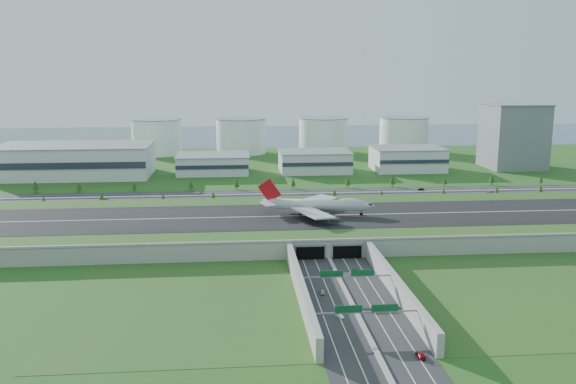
{
  "coord_description": "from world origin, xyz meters",
  "views": [
    {
      "loc": [
        -42.12,
        -314.07,
        85.28
      ],
      "look_at": [
        -11.14,
        35.0,
        14.19
      ],
      "focal_mm": 38.0,
      "sensor_mm": 36.0,
      "label": 1
    }
  ],
  "objects": [
    {
      "name": "bay_water",
      "position": [
        0.0,
        480.0,
        0.03
      ],
      "size": [
        1200.0,
        260.0,
        0.06
      ],
      "primitive_type": "cube",
      "color": "#354E67",
      "rests_on": "ground"
    },
    {
      "name": "fuel_tank_c",
      "position": [
        50.0,
        310.0,
        17.5
      ],
      "size": [
        50.0,
        50.0,
        35.0
      ],
      "primitive_type": "cylinder",
      "color": "white",
      "rests_on": "ground"
    },
    {
      "name": "office_tower",
      "position": [
        200.0,
        195.0,
        27.5
      ],
      "size": [
        46.0,
        46.0,
        55.0
      ],
      "primitive_type": "cube",
      "color": "slate",
      "rests_on": "ground"
    },
    {
      "name": "car_7",
      "position": [
        -68.91,
        102.42,
        0.97
      ],
      "size": [
        6.3,
        4.17,
        1.7
      ],
      "primitive_type": "imported",
      "rotation": [
        0.0,
        0.0,
        -1.91
      ],
      "color": "silver",
      "rests_on": "ground"
    },
    {
      "name": "fuel_tank_a",
      "position": [
        -120.0,
        310.0,
        17.5
      ],
      "size": [
        50.0,
        50.0,
        35.0
      ],
      "primitive_type": "cylinder",
      "color": "white",
      "rests_on": "ground"
    },
    {
      "name": "north_expressway",
      "position": [
        0.0,
        95.0,
        0.06
      ],
      "size": [
        560.0,
        36.0,
        0.12
      ],
      "primitive_type": "cube",
      "color": "#28282B",
      "rests_on": "ground"
    },
    {
      "name": "hangar_mid_b",
      "position": [
        25.0,
        190.0,
        8.5
      ],
      "size": [
        58.0,
        42.0,
        17.0
      ],
      "primitive_type": "cube",
      "color": "silver",
      "rests_on": "ground"
    },
    {
      "name": "car_4",
      "position": [
        -127.11,
        86.18,
        0.96
      ],
      "size": [
        5.25,
        3.06,
        1.68
      ],
      "primitive_type": "imported",
      "rotation": [
        0.0,
        0.0,
        1.34
      ],
      "color": "slate",
      "rests_on": "ground"
    },
    {
      "name": "fuel_tank_b",
      "position": [
        -35.0,
        310.0,
        17.5
      ],
      "size": [
        50.0,
        50.0,
        35.0
      ],
      "primitive_type": "cylinder",
      "color": "white",
      "rests_on": "ground"
    },
    {
      "name": "car_3",
      "position": [
        12.61,
        -148.6,
        0.9
      ],
      "size": [
        2.2,
        5.36,
        1.55
      ],
      "primitive_type": "imported",
      "rotation": [
        0.0,
        0.0,
        3.14
      ],
      "color": "maroon",
      "rests_on": "ground"
    },
    {
      "name": "underpass_road",
      "position": [
        0.0,
        -99.42,
        3.43
      ],
      "size": [
        38.8,
        120.4,
        8.0
      ],
      "color": "#28282B",
      "rests_on": "ground"
    },
    {
      "name": "boeing_747",
      "position": [
        1.6,
        2.82,
        13.57
      ],
      "size": [
        62.81,
        58.84,
        19.59
      ],
      "rotation": [
        0.0,
        0.0,
        -0.19
      ],
      "color": "silver",
      "rests_on": "airfield_deck"
    },
    {
      "name": "car_2",
      "position": [
        8.38,
        -70.68,
        0.89
      ],
      "size": [
        2.84,
        5.69,
        1.55
      ],
      "primitive_type": "imported",
      "rotation": [
        0.0,
        0.0,
        3.19
      ],
      "color": "#0E2346",
      "rests_on": "ground"
    },
    {
      "name": "fuel_tank_d",
      "position": [
        135.0,
        310.0,
        17.5
      ],
      "size": [
        50.0,
        50.0,
        35.0
      ],
      "primitive_type": "cylinder",
      "color": "white",
      "rests_on": "ground"
    },
    {
      "name": "car_6",
      "position": [
        135.72,
        88.23,
        0.92
      ],
      "size": [
        6.18,
        3.89,
        1.59
      ],
      "primitive_type": "imported",
      "rotation": [
        0.0,
        0.0,
        1.8
      ],
      "color": "#B6B7BB",
      "rests_on": "ground"
    },
    {
      "name": "sign_gantry_near",
      "position": [
        0.0,
        -95.04,
        6.95
      ],
      "size": [
        38.7,
        0.7,
        9.8
      ],
      "color": "gray",
      "rests_on": "ground"
    },
    {
      "name": "tree_row",
      "position": [
        35.06,
        95.62,
        4.55
      ],
      "size": [
        505.57,
        48.67,
        8.43
      ],
      "color": "#3D2819",
      "rests_on": "ground"
    },
    {
      "name": "sign_gantry_far",
      "position": [
        0.0,
        -130.04,
        6.95
      ],
      "size": [
        38.7,
        0.7,
        9.8
      ],
      "color": "gray",
      "rests_on": "ground"
    },
    {
      "name": "hangar_mid_a",
      "position": [
        -60.0,
        190.0,
        7.5
      ],
      "size": [
        58.0,
        42.0,
        15.0
      ],
      "primitive_type": "cube",
      "color": "silver",
      "rests_on": "ground"
    },
    {
      "name": "car_5",
      "position": [
        90.1,
        101.78,
        0.88
      ],
      "size": [
        4.72,
        2.02,
        1.51
      ],
      "primitive_type": "imported",
      "rotation": [
        0.0,
        0.0,
        -1.66
      ],
      "color": "black",
      "rests_on": "ground"
    },
    {
      "name": "airfield_deck",
      "position": [
        0.0,
        -0.09,
        4.12
      ],
      "size": [
        520.0,
        100.0,
        9.2
      ],
      "color": "gray",
      "rests_on": "ground"
    },
    {
      "name": "car_1",
      "position": [
        -6.63,
        -116.82,
        0.81
      ],
      "size": [
        3.02,
        4.4,
        1.37
      ],
      "primitive_type": "imported",
      "rotation": [
        0.0,
        0.0,
        0.42
      ],
      "color": "white",
      "rests_on": "ground"
    },
    {
      "name": "ground",
      "position": [
        0.0,
        0.0,
        0.0
      ],
      "size": [
        1200.0,
        1200.0,
        0.0
      ],
      "primitive_type": "plane",
      "color": "#25551A",
      "rests_on": "ground"
    },
    {
      "name": "car_0",
      "position": [
        -9.25,
        -93.93,
        0.85
      ],
      "size": [
        2.12,
        4.42,
        1.46
      ],
      "primitive_type": "imported",
      "rotation": [
        0.0,
        0.0,
        -0.1
      ],
      "color": "#A8AAAD",
      "rests_on": "ground"
    },
    {
      "name": "hangar_west",
      "position": [
        -170.0,
        185.0,
        12.5
      ],
      "size": [
        120.0,
        60.0,
        25.0
      ],
      "primitive_type": "cube",
      "color": "silver",
      "rests_on": "ground"
    },
    {
      "name": "hangar_mid_c",
      "position": [
        105.0,
        190.0,
        9.5
      ],
      "size": [
        58.0,
        42.0,
        19.0
      ],
      "primitive_type": "cube",
      "color": "silver",
      "rests_on": "ground"
    }
  ]
}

